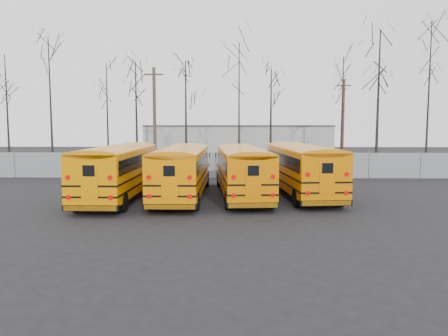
{
  "coord_description": "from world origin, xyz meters",
  "views": [
    {
      "loc": [
        1.25,
        -22.16,
        4.21
      ],
      "look_at": [
        0.78,
        3.86,
        1.6
      ],
      "focal_mm": 35.0,
      "sensor_mm": 36.0,
      "label": 1
    }
  ],
  "objects_px": {
    "bus_a": "(119,167)",
    "utility_pole_right": "(343,123)",
    "bus_d": "(302,165)",
    "utility_pole_left": "(155,119)",
    "bus_c": "(242,168)",
    "bus_b": "(182,168)"
  },
  "relations": [
    {
      "from": "bus_b",
      "to": "bus_d",
      "type": "height_order",
      "value": "bus_d"
    },
    {
      "from": "bus_b",
      "to": "utility_pole_left",
      "type": "bearing_deg",
      "value": 105.93
    },
    {
      "from": "bus_b",
      "to": "bus_a",
      "type": "bearing_deg",
      "value": -174.09
    },
    {
      "from": "bus_d",
      "to": "utility_pole_left",
      "type": "bearing_deg",
      "value": 124.39
    },
    {
      "from": "bus_c",
      "to": "bus_b",
      "type": "bearing_deg",
      "value": -178.4
    },
    {
      "from": "bus_d",
      "to": "utility_pole_right",
      "type": "bearing_deg",
      "value": 62.93
    },
    {
      "from": "bus_b",
      "to": "bus_c",
      "type": "bearing_deg",
      "value": 6.56
    },
    {
      "from": "bus_d",
      "to": "utility_pole_right",
      "type": "height_order",
      "value": "utility_pole_right"
    },
    {
      "from": "bus_a",
      "to": "utility_pole_right",
      "type": "height_order",
      "value": "utility_pole_right"
    },
    {
      "from": "bus_d",
      "to": "bus_b",
      "type": "bearing_deg",
      "value": -176.32
    },
    {
      "from": "bus_d",
      "to": "utility_pole_left",
      "type": "distance_m",
      "value": 17.38
    },
    {
      "from": "utility_pole_right",
      "to": "bus_a",
      "type": "bearing_deg",
      "value": -150.65
    },
    {
      "from": "bus_a",
      "to": "bus_d",
      "type": "height_order",
      "value": "bus_a"
    },
    {
      "from": "bus_a",
      "to": "utility_pole_right",
      "type": "xyz_separation_m",
      "value": [
        16.77,
        17.4,
        2.5
      ]
    },
    {
      "from": "bus_b",
      "to": "utility_pole_right",
      "type": "distance_m",
      "value": 21.77
    },
    {
      "from": "utility_pole_left",
      "to": "utility_pole_right",
      "type": "xyz_separation_m",
      "value": [
        17.31,
        2.77,
        -0.4
      ]
    },
    {
      "from": "bus_c",
      "to": "bus_d",
      "type": "bearing_deg",
      "value": 6.81
    },
    {
      "from": "bus_a",
      "to": "bus_b",
      "type": "xyz_separation_m",
      "value": [
        3.48,
        0.35,
        -0.04
      ]
    },
    {
      "from": "bus_a",
      "to": "bus_c",
      "type": "relative_size",
      "value": 1.03
    },
    {
      "from": "bus_d",
      "to": "bus_a",
      "type": "bearing_deg",
      "value": -177.42
    },
    {
      "from": "bus_b",
      "to": "bus_c",
      "type": "relative_size",
      "value": 1.0
    },
    {
      "from": "bus_b",
      "to": "bus_c",
      "type": "xyz_separation_m",
      "value": [
        3.44,
        0.38,
        -0.02
      ]
    }
  ]
}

